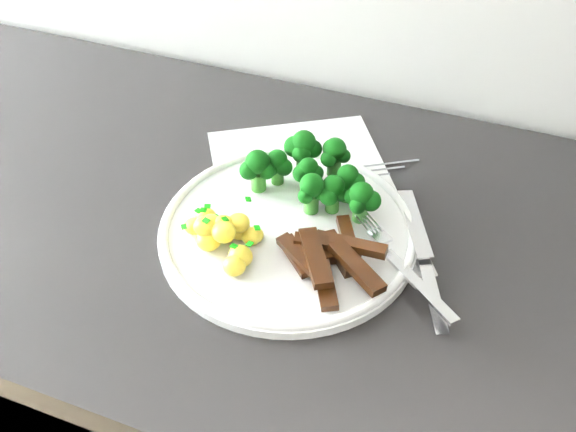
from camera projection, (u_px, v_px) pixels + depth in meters
recipe_paper at (309, 196)px, 0.80m from camera, size 0.35×0.38×0.00m
plate at (288, 230)px, 0.75m from camera, size 0.30×0.30×0.02m
broccoli at (315, 173)px, 0.76m from camera, size 0.17×0.10×0.07m
potatoes at (222, 233)px, 0.72m from camera, size 0.09×0.09×0.04m
beef_strips at (330, 256)px, 0.70m from camera, size 0.13×0.14×0.03m
fork at (405, 268)px, 0.69m from camera, size 0.14×0.13×0.02m
knife at (427, 274)px, 0.70m from camera, size 0.10×0.20×0.02m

